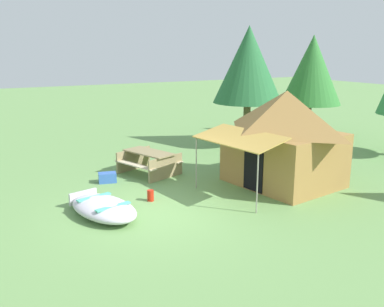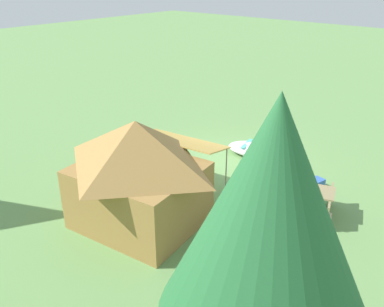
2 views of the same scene
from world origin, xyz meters
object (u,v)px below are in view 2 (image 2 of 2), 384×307
Objects in this scene: canvas_cabin_tent at (138,172)px; cooler_box at (315,184)px; beached_rowboat at (259,150)px; fuel_can at (246,169)px; picnic_table at (300,197)px; pine_tree_back_right at (270,216)px.

cooler_box is at bearing -120.07° from canvas_cabin_tent.
fuel_can is (-0.43, 1.47, -0.07)m from beached_rowboat.
cooler_box is 1.76× the size of fuel_can.
canvas_cabin_tent is 1.98× the size of picnic_table.
cooler_box is at bearing -71.91° from pine_tree_back_right.
cooler_box is at bearing 160.16° from beached_rowboat.
canvas_cabin_tent is 7.94× the size of cooler_box.
canvas_cabin_tent is 13.96× the size of fuel_can.
cooler_box is 8.05m from pine_tree_back_right.
beached_rowboat is 0.50× the size of pine_tree_back_right.
fuel_can is (2.44, -1.01, -0.32)m from picnic_table.
beached_rowboat reaches higher than fuel_can.
beached_rowboat is at bearing -40.79° from picnic_table.
cooler_box is (-2.75, -4.75, -1.35)m from canvas_cabin_tent.
canvas_cabin_tent is at bearing 82.74° from fuel_can.
pine_tree_back_right is (-2.05, 5.46, 2.96)m from picnic_table.
picnic_table is 4.01× the size of cooler_box.
beached_rowboat is 9.89m from pine_tree_back_right.
pine_tree_back_right reaches higher than beached_rowboat.
fuel_can is at bearing 13.15° from cooler_box.
cooler_box is (-2.64, 0.95, -0.06)m from beached_rowboat.
canvas_cabin_tent is at bearing 59.93° from cooler_box.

